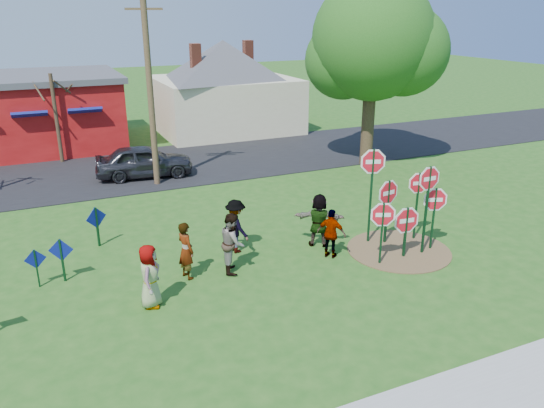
{
  "coord_description": "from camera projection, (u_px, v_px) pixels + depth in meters",
  "views": [
    {
      "loc": [
        -5.28,
        -13.08,
        7.07
      ],
      "look_at": [
        0.88,
        0.6,
        1.56
      ],
      "focal_mm": 35.0,
      "sensor_mm": 36.0,
      "label": 1
    }
  ],
  "objects": [
    {
      "name": "blue_diamond_c",
      "position": [
        62.0,
        255.0,
        14.43
      ],
      "size": [
        0.64,
        0.2,
        1.27
      ],
      "rotation": [
        0.0,
        0.0,
        -0.28
      ],
      "color": "#0E361B",
      "rests_on": "ground"
    },
    {
      "name": "stop_sign_e",
      "position": [
        406.0,
        223.0,
        15.74
      ],
      "size": [
        1.11,
        0.12,
        1.75
      ],
      "rotation": [
        0.0,
        0.0,
        -0.09
      ],
      "color": "#0E361B",
      "rests_on": "ground"
    },
    {
      "name": "dirt_patch",
      "position": [
        399.0,
        250.0,
        16.54
      ],
      "size": [
        3.2,
        3.2,
        0.03
      ],
      "primitive_type": "cylinder",
      "color": "brown",
      "rests_on": "ground"
    },
    {
      "name": "stop_sign_a",
      "position": [
        383.0,
        220.0,
        15.22
      ],
      "size": [
        0.92,
        0.41,
        2.05
      ],
      "rotation": [
        0.0,
        0.0,
        -0.41
      ],
      "color": "#0E361B",
      "rests_on": "ground"
    },
    {
      "name": "road",
      "position": [
        163.0,
        166.0,
        25.5
      ],
      "size": [
        120.0,
        7.5,
        0.04
      ],
      "primitive_type": "cube",
      "color": "black",
      "rests_on": "ground"
    },
    {
      "name": "bare_tree_east",
      "position": [
        55.0,
        106.0,
        25.18
      ],
      "size": [
        1.8,
        1.8,
        4.29
      ],
      "color": "#382819",
      "rests_on": "ground"
    },
    {
      "name": "blue_diamond_b",
      "position": [
        36.0,
        264.0,
        14.15
      ],
      "size": [
        0.56,
        0.06,
        1.11
      ],
      "rotation": [
        0.0,
        0.0,
        0.06
      ],
      "color": "#0E361B",
      "rests_on": "ground"
    },
    {
      "name": "person_b",
      "position": [
        186.0,
        250.0,
        14.61
      ],
      "size": [
        0.55,
        0.69,
        1.66
      ],
      "primitive_type": "imported",
      "rotation": [
        0.0,
        0.0,
        1.86
      ],
      "color": "#2A7B61",
      "rests_on": "ground"
    },
    {
      "name": "person_f",
      "position": [
        319.0,
        220.0,
        16.64
      ],
      "size": [
        1.62,
        1.28,
        1.72
      ],
      "primitive_type": "imported",
      "rotation": [
        0.0,
        0.0,
        2.58
      ],
      "color": "#194923",
      "rests_on": "ground"
    },
    {
      "name": "suv",
      "position": [
        144.0,
        161.0,
        23.54
      ],
      "size": [
        4.38,
        2.2,
        1.43
      ],
      "primitive_type": "imported",
      "rotation": [
        0.0,
        0.0,
        1.45
      ],
      "color": "#323338",
      "rests_on": "road"
    },
    {
      "name": "ground",
      "position": [
        253.0,
        264.0,
        15.66
      ],
      "size": [
        120.0,
        120.0,
        0.0
      ],
      "primitive_type": "plane",
      "color": "#215418",
      "rests_on": "ground"
    },
    {
      "name": "person_d",
      "position": [
        236.0,
        226.0,
        16.21
      ],
      "size": [
        0.9,
        1.22,
        1.69
      ],
      "primitive_type": "imported",
      "rotation": [
        0.0,
        0.0,
        1.84
      ],
      "color": "#353639",
      "rests_on": "ground"
    },
    {
      "name": "person_c",
      "position": [
        233.0,
        243.0,
        14.98
      ],
      "size": [
        0.89,
        1.01,
        1.76
      ],
      "primitive_type": "imported",
      "rotation": [
        0.0,
        0.0,
        1.27
      ],
      "color": "brown",
      "rests_on": "ground"
    },
    {
      "name": "blue_diamond_d",
      "position": [
        97.0,
        222.0,
        16.59
      ],
      "size": [
        0.65,
        0.33,
        1.32
      ],
      "rotation": [
        0.0,
        0.0,
        0.46
      ],
      "color": "#0E361B",
      "rests_on": "ground"
    },
    {
      "name": "stop_sign_f",
      "position": [
        435.0,
        204.0,
        16.15
      ],
      "size": [
        0.94,
        0.38,
        2.14
      ],
      "rotation": [
        0.0,
        0.0,
        -0.37
      ],
      "color": "#0E361B",
      "rests_on": "ground"
    },
    {
      "name": "utility_pole",
      "position": [
        150.0,
        84.0,
        21.37
      ],
      "size": [
        1.94,
        0.63,
        8.09
      ],
      "rotation": [
        0.0,
        0.0,
        -0.27
      ],
      "color": "#4C3823",
      "rests_on": "ground"
    },
    {
      "name": "person_a",
      "position": [
        150.0,
        276.0,
        13.19
      ],
      "size": [
        0.82,
        0.96,
        1.67
      ],
      "primitive_type": "imported",
      "rotation": [
        0.0,
        0.0,
        1.15
      ],
      "color": "#3D5797",
      "rests_on": "ground"
    },
    {
      "name": "stop_sign_d",
      "position": [
        418.0,
        189.0,
        16.79
      ],
      "size": [
        0.92,
        0.21,
        2.4
      ],
      "rotation": [
        0.0,
        0.0,
        -0.21
      ],
      "color": "#0E361B",
      "rests_on": "ground"
    },
    {
      "name": "person_e",
      "position": [
        331.0,
        234.0,
        15.86
      ],
      "size": [
        0.87,
        0.93,
        1.54
      ],
      "primitive_type": "imported",
      "rotation": [
        0.0,
        0.0,
        2.28
      ],
      "color": "#4C3261",
      "rests_on": "ground"
    },
    {
      "name": "red_building",
      "position": [
        30.0,
        112.0,
        28.27
      ],
      "size": [
        9.4,
        7.69,
        3.9
      ],
      "color": "maroon",
      "rests_on": "ground"
    },
    {
      "name": "stop_sign_g",
      "position": [
        388.0,
        198.0,
        16.59
      ],
      "size": [
        1.08,
        0.2,
        2.25
      ],
      "rotation": [
        0.0,
        0.0,
        0.17
      ],
      "color": "#0E361B",
      "rests_on": "ground"
    },
    {
      "name": "leafy_tree",
      "position": [
        375.0,
        46.0,
        23.95
      ],
      "size": [
        6.06,
        5.53,
        8.61
      ],
      "color": "#382819",
      "rests_on": "ground"
    },
    {
      "name": "cream_house",
      "position": [
        224.0,
        82.0,
        32.19
      ],
      "size": [
        9.4,
        9.4,
        6.5
      ],
      "color": "beige",
      "rests_on": "ground"
    },
    {
      "name": "stop_sign_b",
      "position": [
        372.0,
        172.0,
        16.36
      ],
      "size": [
        1.02,
        0.36,
        3.23
      ],
      "rotation": [
        0.0,
        0.0,
        -0.33
      ],
      "color": "#0E361B",
      "rests_on": "ground"
    },
    {
      "name": "stop_sign_c",
      "position": [
        428.0,
        190.0,
        15.67
      ],
      "size": [
        1.01,
        0.07,
        2.91
      ],
      "rotation": [
        0.0,
        0.0,
        0.02
      ],
      "color": "#0E361B",
      "rests_on": "ground"
    }
  ]
}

